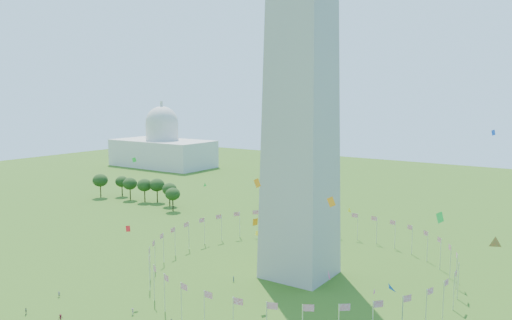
{
  "coord_description": "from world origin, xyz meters",
  "views": [
    {
      "loc": [
        63.6,
        -64.77,
        48.71
      ],
      "look_at": [
        -4.13,
        35.0,
        32.91
      ],
      "focal_mm": 35.0,
      "sensor_mm": 36.0,
      "label": 1
    }
  ],
  "objects": [
    {
      "name": "capitol_building",
      "position": [
        -180.0,
        180.0,
        23.0
      ],
      "size": [
        70.0,
        35.0,
        46.0
      ],
      "primitive_type": null,
      "color": "beige",
      "rests_on": "ground"
    },
    {
      "name": "kites_aloft",
      "position": [
        15.12,
        24.52,
        18.72
      ],
      "size": [
        115.67,
        70.25,
        36.97
      ],
      "color": "blue",
      "rests_on": "ground"
    },
    {
      "name": "tree_line_west",
      "position": [
        -106.33,
        90.88,
        5.18
      ],
      "size": [
        55.08,
        15.35,
        11.08
      ],
      "color": "#254818",
      "rests_on": "ground"
    },
    {
      "name": "flag_ring",
      "position": [
        -0.0,
        50.0,
        4.5
      ],
      "size": [
        80.24,
        80.24,
        9.0
      ],
      "color": "silver",
      "rests_on": "ground"
    }
  ]
}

